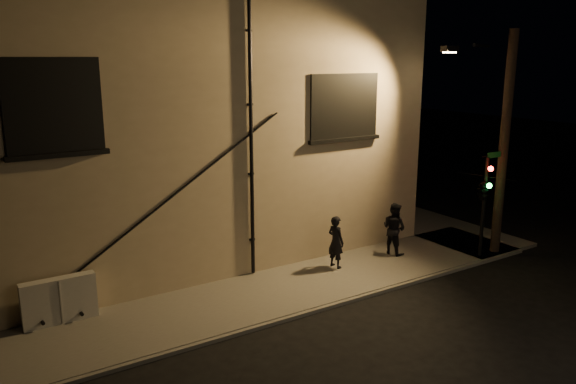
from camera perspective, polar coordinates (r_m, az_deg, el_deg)
ground at (r=15.95m, az=7.48°, el=-10.60°), size 90.00×90.00×0.00m
sidewalk at (r=19.86m, az=2.02°, el=-5.36°), size 21.00×16.00×0.12m
building at (r=21.17m, az=-14.75°, el=7.44°), size 16.20×12.23×8.80m
utility_cabinet at (r=15.07m, az=-22.21°, el=-10.16°), size 1.75×0.29×1.15m
pedestrian_a at (r=17.45m, az=4.88°, el=-5.06°), size 0.49×0.66×1.65m
pedestrian_b at (r=18.89m, az=10.72°, el=-3.65°), size 0.80×0.95×1.73m
traffic_signal at (r=18.87m, az=19.29°, el=0.31°), size 1.34×2.02×3.42m
streetlamp_pole at (r=19.42m, az=20.83°, el=4.97°), size 2.03×1.39×7.36m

